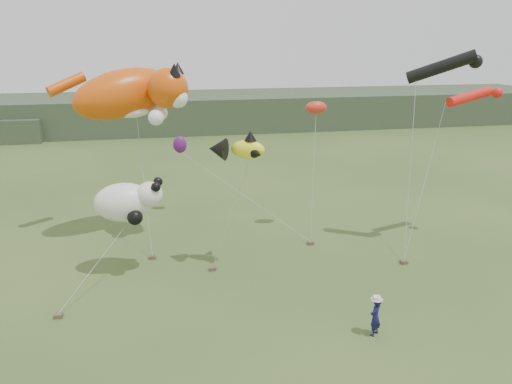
% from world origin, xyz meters
% --- Properties ---
extents(ground, '(120.00, 120.00, 0.00)m').
position_xyz_m(ground, '(0.00, 0.00, 0.00)').
color(ground, '#385123').
rests_on(ground, ground).
extents(headland, '(90.00, 13.00, 4.00)m').
position_xyz_m(headland, '(-3.11, 44.69, 1.92)').
color(headland, '#2D3D28').
rests_on(headland, ground).
extents(festival_attendant, '(0.67, 0.63, 1.53)m').
position_xyz_m(festival_attendant, '(2.33, -1.49, 0.77)').
color(festival_attendant, '#131348').
rests_on(festival_attendant, ground).
extents(sandbag_anchors, '(16.32, 5.42, 0.17)m').
position_xyz_m(sandbag_anchors, '(-1.97, 5.09, 0.09)').
color(sandbag_anchors, brown).
rests_on(sandbag_anchors, ground).
extents(cat_kite, '(7.37, 4.67, 3.40)m').
position_xyz_m(cat_kite, '(-6.46, 10.43, 7.96)').
color(cat_kite, '#D84E09').
rests_on(cat_kite, ground).
extents(fish_kite, '(2.83, 1.87, 1.37)m').
position_xyz_m(fish_kite, '(-1.80, 5.34, 5.91)').
color(fish_kite, '#FDFF20').
rests_on(fish_kite, ground).
extents(tube_kites, '(5.38, 2.49, 2.93)m').
position_xyz_m(tube_kites, '(9.62, 6.35, 8.83)').
color(tube_kites, black).
rests_on(tube_kites, ground).
extents(panda_kite, '(3.17, 2.05, 1.97)m').
position_xyz_m(panda_kite, '(-6.83, 5.75, 3.55)').
color(panda_kite, white).
rests_on(panda_kite, ground).
extents(misc_kites, '(8.32, 5.01, 3.55)m').
position_xyz_m(misc_kites, '(-0.12, 11.50, 5.85)').
color(misc_kites, red).
rests_on(misc_kites, ground).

